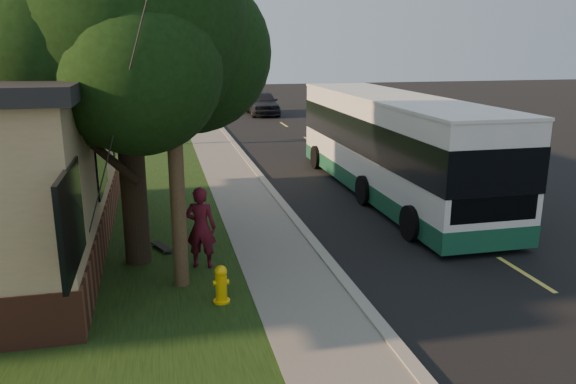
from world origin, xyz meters
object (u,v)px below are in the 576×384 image
Objects in this scene: distant_car at (262,103)px; bare_tree_near at (159,102)px; leafy_tree at (124,28)px; traffic_signal at (210,67)px; skateboarder at (201,227)px; utility_pole at (170,56)px; transit_bus at (391,143)px; fire_hydrant at (221,284)px; bare_tree_far at (165,87)px; skateboard_main at (162,247)px.

bare_tree_near is at bearing -120.08° from distant_car.
leafy_tree is 1.42× the size of traffic_signal.
utility_pole is at bearing 78.21° from skateboarder.
distant_car is (-0.13, 22.41, -0.89)m from transit_bus.
skateboarder is (0.49, 0.86, -3.65)m from utility_pole.
traffic_signal is (4.67, 31.35, -2.00)m from leafy_tree.
traffic_signal is at bearing 75.96° from bare_tree_near.
fire_hydrant is 1.94m from skateboarder.
bare_tree_far reaches higher than fire_hydrant.
utility_pole is 5.02m from skateboard_main.
traffic_signal is (4.00, 16.00, 1.01)m from bare_tree_near.
bare_tree_far is at bearing 176.61° from distant_car.
skateboarder reaches higher than fire_hydrant.
bare_tree_near is 1.07× the size of bare_tree_far.
traffic_signal is 1.11× the size of distant_car.
skateboard_main is at bearing -91.44° from bare_tree_far.
skateboarder is (-3.32, -32.15, -2.18)m from traffic_signal.
bare_tree_near is 13.49m from distant_car.
skateboard_main is 27.20m from distant_car.
skateboard_main is at bearing 99.60° from utility_pole.
transit_bus is (7.27, -11.04, -0.41)m from bare_tree_near.
leafy_tree is 4.27× the size of skateboarder.
distant_car is at bearing 74.40° from skateboard_main.
fire_hydrant is at bearing -99.95° from distant_car.
skateboarder reaches higher than skateboard_main.
traffic_signal is 31.25m from skateboard_main.
skateboard_main is (-0.37, 2.19, -4.50)m from utility_pole.
fire_hydrant is 9.53m from transit_bus.
traffic_signal is 3.01× the size of skateboarder.
leafy_tree is 9.66m from transit_bus.
distant_car is (7.14, 11.37, -1.31)m from bare_tree_near.
utility_pole is 1.83× the size of distant_car.
utility_pole is at bearing -90.60° from bare_tree_far.
skateboarder is 28.26m from distant_car.
bare_tree_near is at bearing -104.04° from traffic_signal.
leafy_tree is 8.98× the size of skateboard_main.
fire_hydrant is 0.08× the size of utility_pole.
skateboard_main is at bearing -103.56° from distant_car.
skateboarder is at bearing 60.32° from utility_pole.
transit_bus is 2.43× the size of distant_car.
traffic_signal reaches higher than skateboard_main.
bare_tree_far reaches higher than distant_car.
bare_tree_far is at bearing 90.76° from fire_hydrant.
utility_pole is 9.70m from transit_bus.
bare_tree_far is at bearing 106.37° from transit_bus.
bare_tree_far is at bearing -71.73° from skateboarder.
traffic_signal reaches higher than bare_tree_near.
distant_car is at bearing 76.26° from utility_pole.
fire_hydrant is at bearing -132.45° from transit_bus.
utility_pole is 1.16× the size of leafy_tree.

